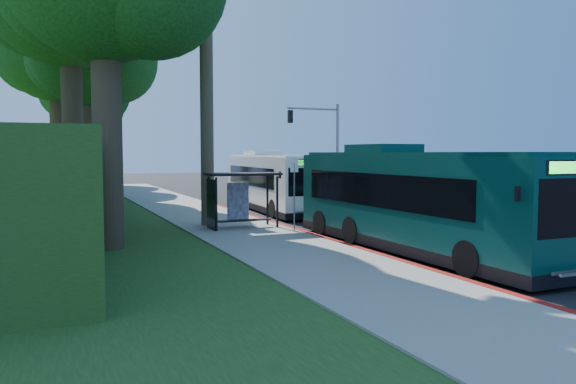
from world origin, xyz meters
name	(u,v)px	position (x,y,z in m)	size (l,w,h in m)	color
ground	(347,216)	(0.00, 0.00, 0.00)	(140.00, 140.00, 0.00)	black
sidewalk	(218,222)	(-7.30, 0.00, 0.06)	(4.50, 70.00, 0.12)	gray
red_curb	(293,229)	(-5.00, -4.00, 0.07)	(0.25, 30.00, 0.13)	maroon
grass_verge	(88,217)	(-13.00, 5.00, 0.03)	(8.00, 70.00, 0.06)	#234719
bus_shelter	(236,190)	(-7.26, -2.86, 1.81)	(3.20, 1.51, 2.55)	black
stop_sign_pole	(294,185)	(-5.40, -5.00, 2.08)	(0.35, 0.06, 3.17)	gray
traffic_signal_pole	(325,139)	(3.78, 10.00, 4.42)	(4.10, 0.30, 7.00)	gray
tree_2	(90,53)	(-11.89, 15.98, 10.48)	(8.82, 8.40, 15.12)	#382B1E
tree_3	(56,49)	(-13.88, 23.98, 11.98)	(10.08, 9.60, 17.28)	#382B1E
tree_4	(83,88)	(-11.40, 31.98, 9.73)	(8.40, 8.00, 14.14)	#382B1E
tree_5	(88,103)	(-10.41, 39.99, 8.96)	(7.35, 7.00, 12.86)	#382B1E
white_bus	(272,181)	(-2.59, 4.55, 1.76)	(3.43, 12.25, 3.61)	white
teal_bus	(414,199)	(-3.22, -10.36, 1.83)	(2.83, 12.63, 3.76)	#093630
pickup	(320,195)	(1.32, 5.93, 0.69)	(2.30, 4.98, 1.38)	silver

